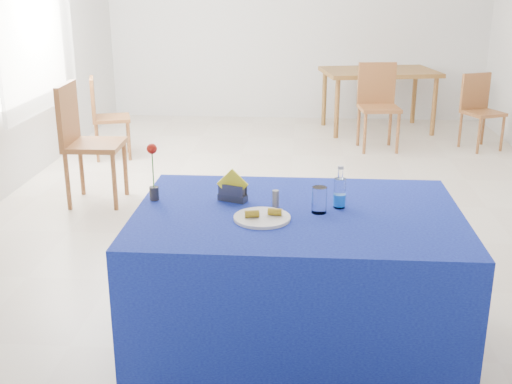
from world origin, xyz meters
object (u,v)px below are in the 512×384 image
plate (262,218)px  blue_table (296,280)px  water_bottle (340,194)px  oak_table (379,76)px  chair_win_a (83,135)px  chair_win_b (103,112)px  chair_bg_left (378,100)px  chair_bg_right (479,106)px

plate → blue_table: 0.44m
blue_table → water_bottle: bearing=17.1°
water_bottle → oak_table: water_bottle is taller
blue_table → chair_win_a: size_ratio=1.57×
blue_table → chair_win_b: bearing=120.2°
water_bottle → oak_table: size_ratio=0.14×
water_bottle → chair_win_b: bearing=123.1°
chair_bg_left → chair_win_a: bearing=-148.9°
plate → chair_bg_left: chair_bg_left is taller
chair_bg_right → chair_win_a: bearing=-175.8°
chair_bg_right → chair_win_a: chair_win_a is taller
blue_table → oak_table: (0.95, 5.06, 0.30)m
chair_bg_right → chair_win_b: size_ratio=0.97×
chair_win_a → oak_table: bearing=-45.5°
chair_bg_left → chair_win_a: (-2.66, -2.04, 0.04)m
oak_table → chair_win_b: chair_win_b is taller
oak_table → chair_win_b: (-3.02, -1.51, -0.18)m
water_bottle → chair_win_a: chair_win_a is taller
chair_bg_left → chair_bg_right: chair_bg_left is taller
chair_bg_right → chair_win_b: bearing=165.1°
chair_bg_left → chair_bg_right: (1.13, 0.08, -0.07)m
oak_table → chair_bg_right: size_ratio=1.80×
oak_table → chair_win_b: 3.38m
water_bottle → chair_win_a: bearing=134.0°
chair_win_b → water_bottle: bearing=-164.0°
blue_table → water_bottle: (0.20, 0.06, 0.45)m
chair_win_b → chair_bg_right: bearing=-97.1°
plate → oak_table: size_ratio=0.18×
plate → blue_table: bearing=37.5°
oak_table → chair_win_a: 4.02m
oak_table → chair_win_a: bearing=-133.5°
blue_table → chair_bg_left: chair_bg_left is taller
plate → chair_bg_left: size_ratio=0.29×
chair_bg_left → oak_table: bearing=77.1°
blue_table → chair_win_a: bearing=130.1°
blue_table → chair_bg_left: 4.28m
plate → chair_bg_right: size_ratio=0.33×
water_bottle → chair_bg_right: size_ratio=0.26×
chair_bg_right → chair_win_b: (-4.06, -0.72, 0.02)m
chair_bg_left → chair_win_b: 2.99m
water_bottle → chair_win_a: (-2.02, 2.09, -0.24)m
chair_win_a → chair_win_b: 1.43m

